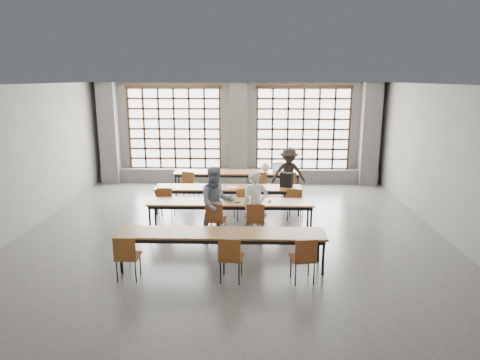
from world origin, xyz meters
The scene contains 41 objects.
floor centered at (0.00, 0.00, 0.00)m, with size 11.00×11.00×0.00m, color #4B4B49.
ceiling centered at (0.00, 0.00, 3.50)m, with size 11.00×11.00×0.00m, color silver.
wall_back centered at (0.00, 5.50, 1.75)m, with size 10.00×10.00×0.00m, color slate.
wall_front centered at (0.00, -5.50, 1.75)m, with size 10.00×10.00×0.00m, color slate.
wall_left centered at (-5.00, 0.00, 1.75)m, with size 11.00×11.00×0.00m, color slate.
wall_right centered at (5.00, 0.00, 1.75)m, with size 11.00×11.00×0.00m, color slate.
column_left centered at (-4.50, 5.22, 1.75)m, with size 0.60×0.55×3.50m, color #50504E.
column_mid centered at (0.00, 5.22, 1.75)m, with size 0.60×0.55×3.50m, color #50504E.
column_right centered at (4.50, 5.22, 1.75)m, with size 0.60×0.55×3.50m, color #50504E.
window_left centered at (-2.25, 5.42, 1.90)m, with size 3.32×0.12×3.00m.
window_right centered at (2.25, 5.42, 1.90)m, with size 3.32×0.12×3.00m.
sill_ledge centered at (0.00, 5.30, 0.25)m, with size 9.80×0.35×0.50m, color #50504E.
desk_row_a centered at (0.00, 3.78, 0.66)m, with size 4.00×0.70×0.73m.
desk_row_b centered at (-0.18, 1.83, 0.66)m, with size 4.00×0.70×0.73m.
desk_row_c centered at (-0.04, 0.43, 0.66)m, with size 4.00×0.70×0.73m.
desk_row_d centered at (-0.09, -1.70, 0.66)m, with size 4.00×0.70×0.73m.
chair_back_left centered at (-1.42, 3.16, 0.54)m, with size 0.53×0.53×0.88m.
chair_back_mid centered at (0.78, 3.16, 0.54)m, with size 0.53×0.53×0.88m.
chair_back_right centered at (1.61, 3.16, 0.54)m, with size 0.45×0.45×0.88m.
chair_mid_left centered at (-1.78, 1.20, 0.54)m, with size 0.43×0.43×0.88m.
chair_mid_centre centered at (0.25, 1.20, 0.54)m, with size 0.52×0.53×0.88m.
chair_mid_right centered at (1.60, 1.20, 0.54)m, with size 0.51×0.51×0.88m.
chair_front_left centered at (-0.35, -0.20, 0.54)m, with size 0.48×0.49×0.88m.
chair_front_right centered at (0.56, -0.20, 0.54)m, with size 0.42×0.43×0.88m.
chair_near_left centered at (-1.79, -2.33, 0.54)m, with size 0.42×0.43×0.88m.
chair_near_mid centered at (0.10, -2.33, 0.54)m, with size 0.47×0.47×0.88m.
chair_near_right centered at (1.42, -2.33, 0.54)m, with size 0.48×0.49×0.88m.
student_male centered at (0.56, -0.07, 0.80)m, with size 0.58×0.38×1.59m, color white.
student_female centered at (-0.34, -0.07, 0.84)m, with size 0.82×0.64×1.68m, color #18254A.
student_back centered at (1.60, 3.28, 0.79)m, with size 1.03×0.59×1.59m, color black.
laptop_front centered at (0.51, 0.54, 0.79)m, with size 0.40×0.35×0.26m.
laptop_back centered at (1.33, 3.89, 0.79)m, with size 0.45×0.43×0.26m.
mouse centered at (0.91, 0.41, 0.75)m, with size 0.10×0.06×0.04m, color silver.
green_box centered at (-0.09, 0.51, 0.78)m, with size 0.25×0.09×0.09m, color green.
phone centered at (0.14, 0.33, 0.74)m, with size 0.13×0.06×0.01m, color black.
paper_sheet_a centered at (-0.78, 1.88, 0.73)m, with size 0.30×0.21×0.00m, color silver.
paper_sheet_b centered at (-0.48, 1.78, 0.73)m, with size 0.30×0.21×0.00m, color white.
paper_sheet_c centered at (-0.08, 1.83, 0.73)m, with size 0.30×0.21×0.00m, color white.
backpack centered at (1.42, 1.88, 0.93)m, with size 0.32×0.20×0.40m, color black.
plastic_bag centered at (0.90, 3.83, 0.87)m, with size 0.26×0.21×0.29m, color silver.
red_pouch centered at (-1.79, -2.25, 0.50)m, with size 0.20×0.08×0.06m, color red.
Camera 1 is at (0.48, -9.50, 3.64)m, focal length 32.00 mm.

